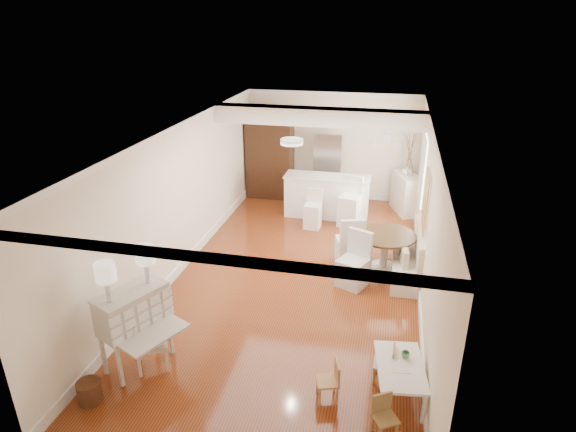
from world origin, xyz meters
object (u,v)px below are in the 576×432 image
at_px(kids_chair_c, 385,417).
at_px(slip_chair_near, 354,260).
at_px(bar_stool_right, 350,202).
at_px(kids_chair_a, 328,380).
at_px(breakfast_counter, 327,196).
at_px(pantry_cabinet, 270,155).
at_px(secretary_bureau, 135,328).
at_px(slip_chair_far, 350,240).
at_px(kids_chair_b, 384,363).
at_px(sideboard, 406,193).
at_px(dining_table, 384,252).
at_px(bar_stool_left, 313,209).
at_px(kids_table, 399,381).
at_px(wicker_basket, 90,392).
at_px(fridge, 341,169).
at_px(gustavian_armchair, 151,342).

height_order(kids_chair_c, slip_chair_near, slip_chair_near).
bearing_deg(bar_stool_right, kids_chair_a, -73.51).
relative_size(breakfast_counter, pantry_cabinet, 0.89).
distance_m(secretary_bureau, slip_chair_far, 4.48).
relative_size(kids_chair_b, sideboard, 0.56).
bearing_deg(dining_table, kids_chair_c, -87.52).
height_order(bar_stool_left, pantry_cabinet, pantry_cabinet).
height_order(kids_chair_b, dining_table, dining_table).
bearing_deg(slip_chair_far, bar_stool_left, -75.15).
height_order(kids_table, slip_chair_far, slip_chair_far).
bearing_deg(kids_chair_a, wicker_basket, -93.07).
bearing_deg(dining_table, slip_chair_near, -128.59).
xyz_separation_m(kids_chair_c, breakfast_counter, (-1.65, 6.49, 0.25)).
relative_size(bar_stool_left, sideboard, 0.90).
xyz_separation_m(breakfast_counter, bar_stool_right, (0.60, -0.43, 0.06)).
bearing_deg(slip_chair_near, slip_chair_far, 124.64).
distance_m(kids_chair_c, bar_stool_left, 6.03).
relative_size(fridge, sideboard, 1.77).
xyz_separation_m(kids_chair_c, dining_table, (-0.17, 4.03, 0.12)).
distance_m(secretary_bureau, bar_stool_right, 6.03).
bearing_deg(slip_chair_near, kids_chair_a, -66.72).
height_order(wicker_basket, pantry_cabinet, pantry_cabinet).
xyz_separation_m(secretary_bureau, pantry_cabinet, (0.10, 7.05, 0.55)).
bearing_deg(secretary_bureau, slip_chair_near, 70.81).
relative_size(kids_table, bar_stool_left, 1.07).
bearing_deg(kids_chair_c, kids_table, 46.96).
relative_size(wicker_basket, slip_chair_near, 0.29).
bearing_deg(kids_chair_a, fridge, 169.06).
bearing_deg(bar_stool_left, slip_chair_far, -53.50).
relative_size(kids_table, breakfast_counter, 0.48).
relative_size(secretary_bureau, wicker_basket, 3.99).
bearing_deg(kids_table, slip_chair_near, 107.67).
relative_size(gustavian_armchair, dining_table, 0.72).
bearing_deg(slip_chair_far, gustavian_armchair, 38.72).
height_order(slip_chair_near, slip_chair_far, slip_chair_far).
distance_m(gustavian_armchair, kids_chair_c, 3.29).
distance_m(dining_table, slip_chair_near, 0.86).
bearing_deg(kids_chair_c, bar_stool_right, 68.88).
height_order(kids_table, fridge, fridge).
distance_m(kids_chair_a, slip_chair_near, 2.93).
distance_m(wicker_basket, kids_chair_a, 3.06).
height_order(pantry_cabinet, sideboard, pantry_cabinet).
distance_m(dining_table, bar_stool_right, 2.22).
height_order(wicker_basket, bar_stool_left, bar_stool_left).
distance_m(secretary_bureau, slip_chair_near, 3.95).
xyz_separation_m(fridge, sideboard, (1.68, -0.34, -0.42)).
xyz_separation_m(gustavian_armchair, kids_table, (3.39, 0.16, -0.16)).
relative_size(slip_chair_far, pantry_cabinet, 0.45).
relative_size(gustavian_armchair, fridge, 0.45).
distance_m(bar_stool_right, sideboard, 1.72).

